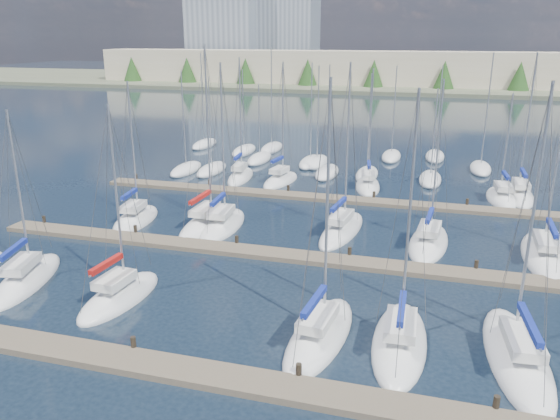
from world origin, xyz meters
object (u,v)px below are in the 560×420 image
(sailboat_f, at_px, (517,356))
(sailboat_k, at_px, (342,230))
(sailboat_i, at_px, (208,222))
(sailboat_r, at_px, (519,195))
(sailboat_o, at_px, (281,180))
(sailboat_l, at_px, (429,242))
(sailboat_m, at_px, (545,255))
(sailboat_j, at_px, (223,225))
(sailboat_h, at_px, (136,219))
(sailboat_p, at_px, (368,186))
(sailboat_c, at_px, (120,296))
(sailboat_b, at_px, (27,279))
(sailboat_q, at_px, (501,198))
(sailboat_e, at_px, (400,342))
(sailboat_d, at_px, (320,335))
(sailboat_n, at_px, (240,177))

(sailboat_f, height_order, sailboat_k, sailboat_f)
(sailboat_f, xyz_separation_m, sailboat_i, (-21.22, 13.68, 0.01))
(sailboat_f, relative_size, sailboat_r, 0.98)
(sailboat_f, height_order, sailboat_o, sailboat_f)
(sailboat_l, bearing_deg, sailboat_m, 2.50)
(sailboat_m, height_order, sailboat_i, sailboat_i)
(sailboat_j, bearing_deg, sailboat_h, -178.81)
(sailboat_o, relative_size, sailboat_m, 0.98)
(sailboat_r, height_order, sailboat_i, sailboat_i)
(sailboat_p, relative_size, sailboat_c, 1.04)
(sailboat_b, bearing_deg, sailboat_m, 7.57)
(sailboat_k, distance_m, sailboat_b, 21.90)
(sailboat_q, bearing_deg, sailboat_r, 38.90)
(sailboat_l, distance_m, sailboat_e, 14.11)
(sailboat_h, height_order, sailboat_k, sailboat_k)
(sailboat_h, bearing_deg, sailboat_p, 34.87)
(sailboat_f, height_order, sailboat_b, sailboat_f)
(sailboat_f, relative_size, sailboat_e, 1.03)
(sailboat_c, xyz_separation_m, sailboat_b, (-6.67, 0.46, -0.01))
(sailboat_d, bearing_deg, sailboat_f, 9.70)
(sailboat_h, bearing_deg, sailboat_d, -44.43)
(sailboat_n, distance_m, sailboat_j, 15.01)
(sailboat_l, height_order, sailboat_e, sailboat_e)
(sailboat_r, height_order, sailboat_m, sailboat_r)
(sailboat_o, xyz_separation_m, sailboat_r, (22.66, 1.04, -0.00))
(sailboat_m, relative_size, sailboat_c, 1.10)
(sailboat_r, relative_size, sailboat_k, 1.03)
(sailboat_m, relative_size, sailboat_d, 0.96)
(sailboat_l, distance_m, sailboat_d, 15.29)
(sailboat_o, bearing_deg, sailboat_l, -34.43)
(sailboat_o, height_order, sailboat_q, sailboat_o)
(sailboat_r, xyz_separation_m, sailboat_m, (-0.20, -15.13, -0.02))
(sailboat_h, xyz_separation_m, sailboat_k, (16.36, 2.02, 0.01))
(sailboat_f, bearing_deg, sailboat_h, 149.98)
(sailboat_o, bearing_deg, sailboat_d, -62.15)
(sailboat_m, relative_size, sailboat_b, 1.16)
(sailboat_p, distance_m, sailboat_q, 12.21)
(sailboat_l, relative_size, sailboat_d, 0.92)
(sailboat_r, height_order, sailboat_q, sailboat_r)
(sailboat_c, bearing_deg, sailboat_m, 32.50)
(sailboat_h, distance_m, sailboat_q, 32.21)
(sailboat_l, xyz_separation_m, sailboat_q, (6.06, 13.23, -0.00))
(sailboat_q, bearing_deg, sailboat_l, -118.28)
(sailboat_f, distance_m, sailboat_n, 36.54)
(sailboat_o, xyz_separation_m, sailboat_h, (-7.88, -14.90, -0.01))
(sailboat_f, xyz_separation_m, sailboat_k, (-10.67, 14.72, 0.01))
(sailboat_o, distance_m, sailboat_c, 27.34)
(sailboat_f, distance_m, sailboat_k, 18.19)
(sailboat_l, bearing_deg, sailboat_b, -145.73)
(sailboat_h, bearing_deg, sailboat_j, -2.35)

